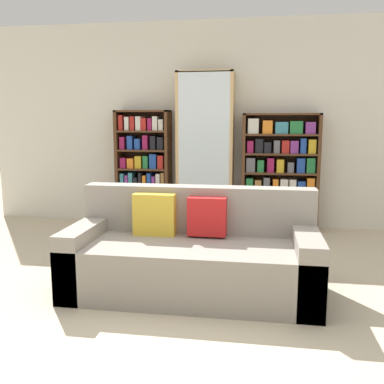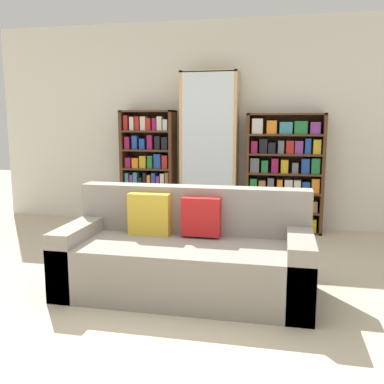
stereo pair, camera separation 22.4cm
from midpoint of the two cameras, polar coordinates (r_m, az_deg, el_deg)
name	(u,v)px [view 1 (the left image)]	position (r m, az deg, el deg)	size (l,w,h in m)	color
ground_plane	(172,308)	(3.37, -4.65, -15.18)	(16.00, 16.00, 0.00)	beige
wall_back	(213,125)	(5.79, 1.72, 8.91)	(6.28, 0.06, 2.70)	silver
couch	(192,256)	(3.57, -1.75, -8.58)	(2.01, 0.87, 0.84)	gray
bookshelf_left	(144,169)	(5.81, -7.52, 3.05)	(0.72, 0.32, 1.54)	#4C2D19
display_cabinet	(205,152)	(5.59, 0.66, 5.35)	(0.73, 0.36, 2.02)	tan
bookshelf_right	(280,173)	(5.57, 10.52, 2.53)	(0.96, 0.32, 1.50)	#4C2D19
wine_bottle	(241,245)	(4.45, 5.13, -7.10)	(0.08, 0.08, 0.34)	#192333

